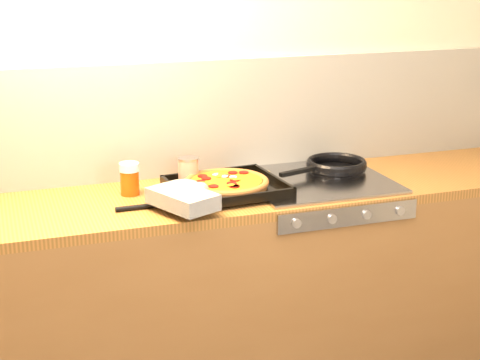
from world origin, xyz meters
name	(u,v)px	position (x,y,z in m)	size (l,w,h in m)	color
room_shell	(195,119)	(0.00, 1.39, 1.15)	(3.20, 3.20, 3.20)	white
counter_run	(216,293)	(0.00, 1.10, 0.45)	(3.20, 0.62, 0.90)	brown
stovetop	(316,181)	(0.45, 1.10, 0.91)	(0.60, 0.56, 0.02)	#95959A
pizza_on_tray	(214,187)	(-0.03, 1.03, 0.95)	(0.59, 0.54, 0.07)	black
frying_pan	(335,166)	(0.58, 1.18, 0.94)	(0.47, 0.33, 0.04)	black
tomato_can	(188,172)	(-0.08, 1.22, 0.96)	(0.10, 0.10, 0.12)	#9A1F0C
juice_glass	(130,179)	(-0.33, 1.19, 0.97)	(0.09, 0.09, 0.13)	#C9450B
wooden_spoon	(246,175)	(0.19, 1.27, 0.91)	(0.30, 0.05, 0.02)	#9C7D42
black_spatula	(154,206)	(-0.28, 1.00, 0.91)	(0.28, 0.09, 0.02)	black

